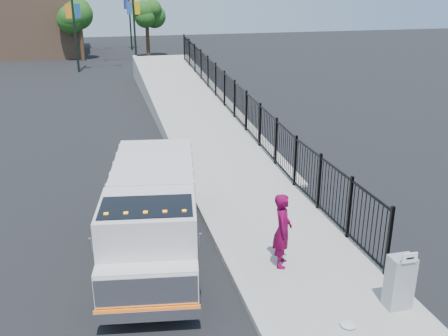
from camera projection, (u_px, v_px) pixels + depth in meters
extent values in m
plane|color=black|center=(226.00, 256.00, 13.41)|extent=(120.00, 120.00, 0.00)
cube|color=#9E998E|center=(324.00, 285.00, 12.02)|extent=(3.55, 12.00, 0.12)
cube|color=#ADAAA3|center=(248.00, 296.00, 11.56)|extent=(0.30, 12.00, 0.16)
cube|color=#9E998E|center=(192.00, 112.00, 28.42)|extent=(3.95, 24.06, 3.19)
cube|color=black|center=(234.00, 111.00, 24.81)|extent=(0.10, 28.00, 1.80)
cube|color=black|center=(154.00, 232.00, 13.66)|extent=(1.88, 6.27, 0.20)
cube|color=silver|center=(149.00, 239.00, 11.39)|extent=(2.43, 2.32, 1.82)
cube|color=silver|center=(148.00, 284.00, 10.48)|extent=(2.22, 0.97, 0.91)
cube|color=silver|center=(147.00, 294.00, 10.17)|extent=(2.08, 0.40, 0.78)
cube|color=silver|center=(148.00, 315.00, 10.26)|extent=(2.19, 0.51, 0.26)
cube|color=#FF630F|center=(147.00, 309.00, 10.21)|extent=(2.17, 0.39, 0.05)
cube|color=black|center=(147.00, 222.00, 10.98)|extent=(2.17, 1.49, 0.78)
cube|color=silver|center=(154.00, 185.00, 14.45)|extent=(2.77, 4.13, 1.55)
cube|color=silver|center=(90.00, 245.00, 10.29)|extent=(0.06, 0.06, 0.32)
cube|color=silver|center=(200.00, 240.00, 10.49)|extent=(0.06, 0.06, 0.32)
cube|color=orange|center=(106.00, 214.00, 10.48)|extent=(0.10, 0.09, 0.05)
cube|color=orange|center=(126.00, 213.00, 10.51)|extent=(0.10, 0.09, 0.05)
cube|color=orange|center=(145.00, 213.00, 10.55)|extent=(0.10, 0.09, 0.05)
cube|color=orange|center=(165.00, 212.00, 10.59)|extent=(0.10, 0.09, 0.05)
cube|color=orange|center=(184.00, 211.00, 10.62)|extent=(0.10, 0.09, 0.05)
cylinder|color=black|center=(106.00, 293.00, 11.04)|extent=(0.43, 0.95, 0.91)
cylinder|color=black|center=(193.00, 289.00, 11.21)|extent=(0.43, 0.95, 0.91)
cylinder|color=black|center=(125.00, 208.00, 15.21)|extent=(0.43, 0.95, 0.91)
cylinder|color=black|center=(188.00, 206.00, 15.38)|extent=(0.43, 0.95, 0.91)
cylinder|color=black|center=(128.00, 195.00, 16.15)|extent=(0.43, 0.95, 0.91)
cylinder|color=black|center=(187.00, 193.00, 16.31)|extent=(0.43, 0.95, 0.91)
imported|color=#63042F|center=(282.00, 230.00, 12.47)|extent=(0.70, 0.83, 1.96)
cube|color=gray|center=(399.00, 282.00, 10.94)|extent=(0.55, 0.40, 1.25)
cube|color=white|center=(410.00, 258.00, 10.49)|extent=(0.35, 0.04, 0.22)
ellipsoid|color=silver|center=(348.00, 324.00, 10.49)|extent=(0.35, 0.35, 0.09)
cylinder|color=black|center=(74.00, 22.00, 39.57)|extent=(0.18, 0.18, 8.00)
cube|color=navy|center=(78.00, 11.00, 39.38)|extent=(0.45, 0.04, 1.10)
cube|color=orange|center=(68.00, 11.00, 39.21)|extent=(0.45, 0.04, 1.10)
cylinder|color=black|center=(134.00, 17.00, 44.14)|extent=(0.18, 0.18, 8.00)
cube|color=gold|center=(137.00, 8.00, 43.94)|extent=(0.45, 0.04, 1.10)
cube|color=#275393|center=(129.00, 8.00, 43.78)|extent=(0.45, 0.04, 1.10)
cylinder|color=black|center=(75.00, 13.00, 50.31)|extent=(0.18, 0.18, 8.00)
cube|color=#0C5188|center=(77.00, 5.00, 50.11)|extent=(0.45, 0.04, 1.10)
cube|color=#D44918|center=(70.00, 5.00, 49.95)|extent=(0.45, 0.04, 1.10)
cylinder|color=black|center=(130.00, 12.00, 52.99)|extent=(0.18, 0.18, 8.00)
cube|color=#C3701E|center=(132.00, 4.00, 52.79)|extent=(0.45, 0.04, 1.10)
cube|color=navy|center=(126.00, 4.00, 52.63)|extent=(0.45, 0.04, 1.10)
cylinder|color=#382314|center=(82.00, 43.00, 46.35)|extent=(0.36, 0.36, 3.20)
sphere|color=#194714|center=(79.00, 16.00, 45.51)|extent=(2.77, 2.77, 2.77)
cylinder|color=#382314|center=(148.00, 41.00, 48.52)|extent=(0.36, 0.36, 3.20)
sphere|color=#194714|center=(146.00, 15.00, 47.68)|extent=(2.04, 2.04, 2.04)
cylinder|color=#382314|center=(74.00, 34.00, 55.20)|extent=(0.36, 0.36, 3.20)
sphere|color=#194714|center=(72.00, 11.00, 54.36)|extent=(2.78, 2.78, 2.78)
cube|color=#8C664C|center=(29.00, 13.00, 49.86)|extent=(10.00, 10.00, 8.00)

